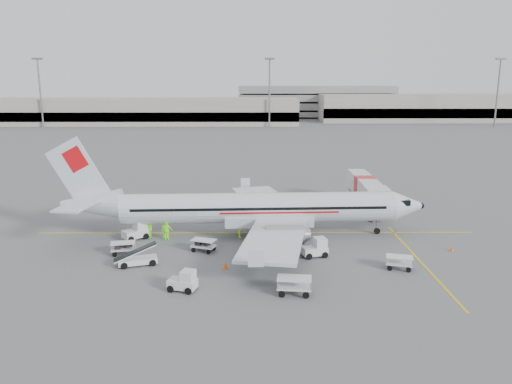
# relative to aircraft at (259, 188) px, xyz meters

# --- Properties ---
(ground) EXTENTS (360.00, 360.00, 0.00)m
(ground) POSITION_rel_aircraft_xyz_m (-0.27, 0.91, -4.87)
(ground) COLOR #56595B
(stripe_lead) EXTENTS (44.00, 0.20, 0.01)m
(stripe_lead) POSITION_rel_aircraft_xyz_m (-0.27, 0.91, -4.87)
(stripe_lead) COLOR yellow
(stripe_lead) RESTS_ON ground
(stripe_cross) EXTENTS (0.20, 20.00, 0.01)m
(stripe_cross) POSITION_rel_aircraft_xyz_m (13.73, -7.09, -4.87)
(stripe_cross) COLOR yellow
(stripe_cross) RESTS_ON ground
(terminal_west) EXTENTS (110.00, 22.00, 9.00)m
(terminal_west) POSITION_rel_aircraft_xyz_m (-40.27, 130.91, -0.37)
(terminal_west) COLOR gray
(terminal_west) RESTS_ON ground
(terminal_east) EXTENTS (90.00, 26.00, 10.00)m
(terminal_east) POSITION_rel_aircraft_xyz_m (69.73, 145.91, 0.13)
(terminal_east) COLOR gray
(terminal_east) RESTS_ON ground
(parking_garage) EXTENTS (62.00, 24.00, 14.00)m
(parking_garage) POSITION_rel_aircraft_xyz_m (24.73, 160.91, 2.13)
(parking_garage) COLOR slate
(parking_garage) RESTS_ON ground
(treeline) EXTENTS (300.00, 3.00, 6.00)m
(treeline) POSITION_rel_aircraft_xyz_m (-0.27, 175.91, -1.87)
(treeline) COLOR black
(treeline) RESTS_ON ground
(mast_west) EXTENTS (3.20, 1.20, 22.00)m
(mast_west) POSITION_rel_aircraft_xyz_m (-70.27, 118.91, 6.13)
(mast_west) COLOR slate
(mast_west) RESTS_ON ground
(mast_center) EXTENTS (3.20, 1.20, 22.00)m
(mast_center) POSITION_rel_aircraft_xyz_m (4.73, 118.91, 6.13)
(mast_center) COLOR slate
(mast_center) RESTS_ON ground
(mast_east) EXTENTS (3.20, 1.20, 22.00)m
(mast_east) POSITION_rel_aircraft_xyz_m (79.73, 118.91, 6.13)
(mast_east) COLOR slate
(mast_east) RESTS_ON ground
(aircraft) EXTENTS (36.53, 29.23, 9.75)m
(aircraft) POSITION_rel_aircraft_xyz_m (0.00, 0.00, 0.00)
(aircraft) COLOR silver
(aircraft) RESTS_ON ground
(jet_bridge) EXTENTS (3.02, 15.14, 3.97)m
(jet_bridge) POSITION_rel_aircraft_xyz_m (12.69, 10.31, -2.89)
(jet_bridge) COLOR silver
(jet_bridge) RESTS_ON ground
(belt_loader) EXTENTS (4.53, 2.79, 2.30)m
(belt_loader) POSITION_rel_aircraft_xyz_m (-10.23, -8.08, -3.72)
(belt_loader) COLOR silver
(belt_loader) RESTS_ON ground
(tug_fore) EXTENTS (2.40, 1.74, 1.67)m
(tug_fore) POSITION_rel_aircraft_xyz_m (4.83, -6.08, -4.04)
(tug_fore) COLOR silver
(tug_fore) RESTS_ON ground
(tug_mid) EXTENTS (2.29, 1.68, 1.58)m
(tug_mid) POSITION_rel_aircraft_xyz_m (-5.77, -13.27, -4.08)
(tug_mid) COLOR silver
(tug_mid) RESTS_ON ground
(tug_aft) EXTENTS (2.63, 2.50, 1.79)m
(tug_aft) POSITION_rel_aircraft_xyz_m (-12.05, -1.09, -3.98)
(tug_aft) COLOR silver
(tug_aft) RESTS_ON ground
(cart_loaded_a) EXTENTS (2.34, 1.67, 1.11)m
(cart_loaded_a) POSITION_rel_aircraft_xyz_m (-12.11, -5.40, -4.32)
(cart_loaded_a) COLOR silver
(cart_loaded_a) RESTS_ON ground
(cart_loaded_b) EXTENTS (2.44, 1.93, 1.11)m
(cart_loaded_b) POSITION_rel_aircraft_xyz_m (-5.05, -4.67, -4.32)
(cart_loaded_b) COLOR silver
(cart_loaded_b) RESTS_ON ground
(cart_empty_a) EXTENTS (2.61, 1.72, 1.28)m
(cart_empty_a) POSITION_rel_aircraft_xyz_m (2.40, -14.00, -4.23)
(cart_empty_a) COLOR silver
(cart_empty_a) RESTS_ON ground
(cart_empty_b) EXTENTS (2.36, 1.75, 1.10)m
(cart_empty_b) POSITION_rel_aircraft_xyz_m (11.39, -9.12, -4.32)
(cart_empty_b) COLOR silver
(cart_empty_b) RESTS_ON ground
(cone_nose) EXTENTS (0.35, 0.35, 0.57)m
(cone_nose) POSITION_rel_aircraft_xyz_m (17.46, -4.75, -4.59)
(cone_nose) COLOR #E7590D
(cone_nose) RESTS_ON ground
(cone_port) EXTENTS (0.39, 0.39, 0.63)m
(cone_port) POSITION_rel_aircraft_xyz_m (4.16, 17.51, -4.56)
(cone_port) COLOR #E7590D
(cone_port) RESTS_ON ground
(cone_stbd) EXTENTS (0.40, 0.40, 0.65)m
(cone_stbd) POSITION_rel_aircraft_xyz_m (-2.85, -8.97, -4.55)
(cone_stbd) COLOR #E7590D
(cone_stbd) RESTS_ON ground
(crew_a) EXTENTS (0.71, 0.54, 1.77)m
(crew_a) POSITION_rel_aircraft_xyz_m (-9.18, -0.59, -3.99)
(crew_a) COLOR #8FFF21
(crew_a) RESTS_ON ground
(crew_b) EXTENTS (1.10, 1.15, 1.87)m
(crew_b) POSITION_rel_aircraft_xyz_m (-10.84, -0.59, -3.94)
(crew_b) COLOR #8FFF21
(crew_b) RESTS_ON ground
(crew_c) EXTENTS (0.67, 1.08, 1.61)m
(crew_c) POSITION_rel_aircraft_xyz_m (-1.87, -0.59, -4.07)
(crew_c) COLOR #8FFF21
(crew_c) RESTS_ON ground
(crew_d) EXTENTS (1.09, 0.47, 1.85)m
(crew_d) POSITION_rel_aircraft_xyz_m (-8.92, -1.32, -3.95)
(crew_d) COLOR #8FFF21
(crew_d) RESTS_ON ground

